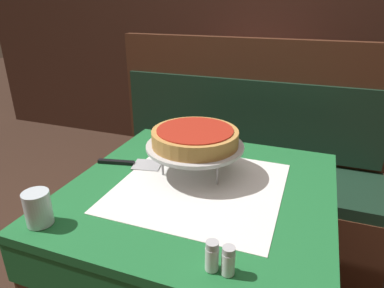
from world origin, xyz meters
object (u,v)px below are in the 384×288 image
(dining_table_rear, at_px, (252,99))
(booth_bench, at_px, (237,183))
(pizza_pan_stand, at_px, (195,147))
(water_glass_near, at_px, (38,208))
(deep_dish_pizza, at_px, (195,137))
(dining_table_front, at_px, (200,211))
(napkin_holder, at_px, (209,132))
(condiment_caddy, at_px, (266,79))
(pepper_shaker, at_px, (228,261))
(pizza_server, at_px, (132,163))
(salt_shaker, at_px, (212,256))

(dining_table_rear, relative_size, booth_bench, 0.47)
(booth_bench, height_order, pizza_pan_stand, booth_bench)
(booth_bench, distance_m, water_glass_near, 1.28)
(pizza_pan_stand, xyz_separation_m, deep_dish_pizza, (0.00, -0.00, 0.04))
(dining_table_front, height_order, napkin_holder, napkin_holder)
(water_glass_near, xyz_separation_m, condiment_caddy, (0.32, 1.93, -0.01))
(pepper_shaker, relative_size, condiment_caddy, 0.48)
(booth_bench, distance_m, pizza_server, 0.88)
(deep_dish_pizza, relative_size, pepper_shaker, 4.14)
(dining_table_front, bearing_deg, pizza_server, 167.48)
(deep_dish_pizza, bearing_deg, dining_table_front, -60.62)
(pizza_pan_stand, bearing_deg, salt_shaker, -65.38)
(salt_shaker, bearing_deg, pizza_server, 137.02)
(booth_bench, height_order, napkin_holder, booth_bench)
(dining_table_front, distance_m, pizza_server, 0.32)
(deep_dish_pizza, height_order, water_glass_near, deep_dish_pizza)
(deep_dish_pizza, bearing_deg, pepper_shaker, -61.37)
(water_glass_near, height_order, salt_shaker, water_glass_near)
(pizza_pan_stand, xyz_separation_m, pizza_server, (-0.25, -0.02, -0.10))
(deep_dish_pizza, bearing_deg, napkin_holder, 98.09)
(dining_table_rear, distance_m, salt_shaker, 1.92)
(booth_bench, xyz_separation_m, napkin_holder, (-0.05, -0.40, 0.46))
(dining_table_front, bearing_deg, water_glass_near, -135.17)
(pizza_pan_stand, distance_m, deep_dish_pizza, 0.04)
(water_glass_near, distance_m, salt_shaker, 0.51)
(dining_table_rear, distance_m, condiment_caddy, 0.18)
(pepper_shaker, bearing_deg, dining_table_front, 118.44)
(salt_shaker, xyz_separation_m, condiment_caddy, (-0.19, 1.94, 0.00))
(pepper_shaker, bearing_deg, salt_shaker, 180.00)
(dining_table_front, distance_m, water_glass_near, 0.52)
(napkin_holder, bearing_deg, pizza_pan_stand, -81.91)
(pizza_server, bearing_deg, booth_bench, 70.49)
(pizza_server, bearing_deg, water_glass_near, -97.66)
(deep_dish_pizza, height_order, pizza_server, deep_dish_pizza)
(pizza_pan_stand, relative_size, salt_shaker, 4.48)
(water_glass_near, distance_m, napkin_holder, 0.79)
(booth_bench, xyz_separation_m, condiment_caddy, (0.00, 0.79, 0.46))
(booth_bench, bearing_deg, condiment_caddy, 89.67)
(booth_bench, bearing_deg, napkin_holder, -97.58)
(dining_table_rear, bearing_deg, pizza_pan_stand, -87.16)
(salt_shaker, distance_m, napkin_holder, 0.78)
(pizza_server, distance_m, salt_shaker, 0.62)
(dining_table_front, bearing_deg, dining_table_rear, 94.55)
(salt_shaker, height_order, pepper_shaker, salt_shaker)
(pizza_server, bearing_deg, deep_dish_pizza, 5.52)
(pizza_pan_stand, xyz_separation_m, salt_shaker, (0.20, -0.44, -0.06))
(booth_bench, bearing_deg, dining_table_rear, 96.37)
(dining_table_rear, distance_m, water_glass_near, 1.91)
(pizza_pan_stand, bearing_deg, dining_table_rear, 92.84)
(dining_table_rear, bearing_deg, deep_dish_pizza, -87.16)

